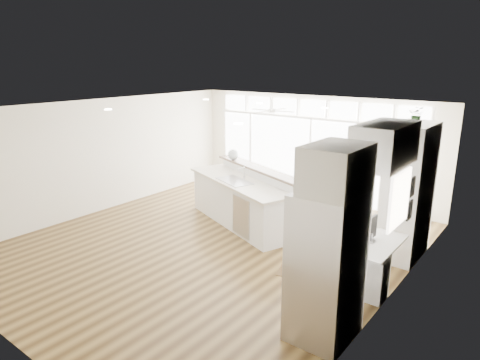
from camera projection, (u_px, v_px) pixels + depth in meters
The scene contains 23 objects.
floor at pixel (214, 244), 8.62m from camera, with size 7.00×8.00×0.02m, color #422D14.
ceiling at pixel (211, 109), 7.89m from camera, with size 7.00×8.00×0.02m, color white.
wall_back at pixel (312, 147), 11.31m from camera, with size 7.00×0.04×2.70m, color white.
wall_left at pixel (103, 155), 10.32m from camera, with size 0.04×8.00×2.70m, color white.
wall_right at pixel (394, 218), 6.20m from camera, with size 0.04×8.00×2.70m, color white.
glass_wall at pixel (310, 158), 11.34m from camera, with size 5.80×0.06×2.08m, color white.
transom_row at pixel (313, 108), 10.99m from camera, with size 5.90×0.06×0.40m, color white.
desk_window at pixel (399, 199), 6.40m from camera, with size 0.04×0.85×0.85m, color white.
ceiling_fan at pixel (272, 106), 10.38m from camera, with size 1.16×1.16×0.32m, color white.
recessed_lights at pixel (218, 109), 8.05m from camera, with size 3.40×3.00×0.02m, color white.
oven_cabinet at pixel (408, 192), 7.79m from camera, with size 0.64×1.20×2.50m, color white.
desk_nook at pixel (372, 264), 6.91m from camera, with size 0.72×1.30×0.76m, color white.
upper_cabinets at pixel (385, 144), 6.35m from camera, with size 0.64×1.30×0.64m, color white.
refrigerator at pixel (326, 266), 5.49m from camera, with size 0.76×0.90×2.00m, color #B4B4B9.
fridge_cabinet at pixel (336, 169), 5.11m from camera, with size 0.64×0.90×0.60m, color white.
framed_photos at pixel (411, 199), 6.91m from camera, with size 0.06×0.22×0.80m, color black.
kitchen_island at pixel (239, 198), 9.48m from camera, with size 3.15×1.19×1.25m, color white.
rug at pixel (304, 271), 7.46m from camera, with size 0.86×0.62×0.01m, color #332010.
office_chair at pixel (328, 271), 6.55m from camera, with size 0.46×0.43×0.89m, color black.
fishbowl at pixel (233, 155), 10.25m from camera, with size 0.26×0.26×0.26m, color silver.
monitor at pixel (370, 229), 6.80m from camera, with size 0.08×0.50×0.41m, color black.
keyboard at pixel (359, 238), 6.95m from camera, with size 0.13×0.35×0.02m, color silver.
potted_plant at pixel (417, 117), 7.43m from camera, with size 0.26×0.29×0.23m, color #2B5223.
Camera 1 is at (5.28, -5.98, 3.55)m, focal length 32.00 mm.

